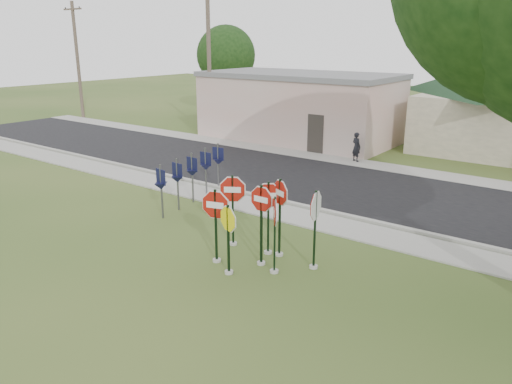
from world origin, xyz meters
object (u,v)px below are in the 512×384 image
Objects in this scene: stop_sign_center at (261,215)px; pedestrian at (356,147)px; stop_sign_left at (216,216)px; stop_sign_yellow at (228,232)px; utility_pole_near at (209,59)px.

stop_sign_center is 1.62× the size of pedestrian.
stop_sign_yellow is at bearing -26.12° from stop_sign_left.
stop_sign_center is at bearing 28.57° from stop_sign_left.
stop_sign_left reaches higher than pedestrian.
stop_sign_yellow is 14.30m from pedestrian.
stop_sign_left is at bearing 153.88° from stop_sign_yellow.
pedestrian is at bearing 99.23° from stop_sign_left.
stop_sign_yellow is 0.90× the size of stop_sign_left.
stop_sign_center is at bearing 126.16° from pedestrian.
utility_pole_near is 6.22× the size of pedestrian.
pedestrian is at bearing 104.50° from stop_sign_center.
stop_sign_center is at bearing 69.88° from stop_sign_yellow.
stop_sign_center is 19.97m from utility_pole_near.
stop_sign_yellow is 1.37× the size of pedestrian.
stop_sign_left is 1.52× the size of pedestrian.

